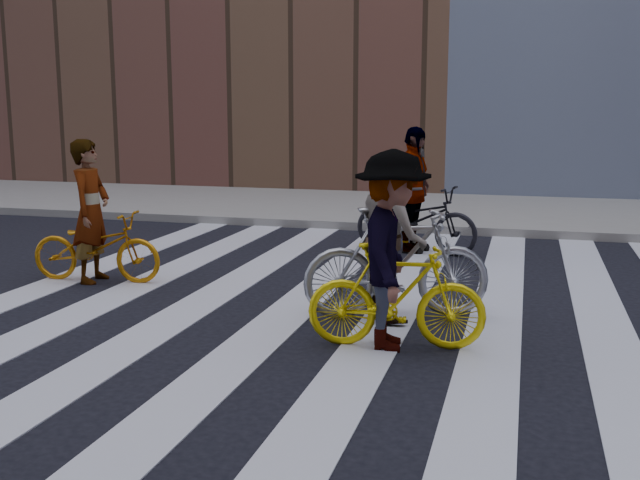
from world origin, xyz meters
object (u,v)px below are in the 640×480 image
at_px(bike_dark_rear, 416,219).
at_px(bike_yellow_left, 96,247).
at_px(bike_silver_mid, 397,263).
at_px(rider_right, 392,250).
at_px(rider_mid, 393,236).
at_px(rider_rear, 413,190).
at_px(rider_left, 91,211).
at_px(bike_yellow_right, 396,296).

bearing_deg(bike_dark_rear, bike_yellow_left, 143.06).
bearing_deg(bike_silver_mid, rider_right, 166.23).
xyz_separation_m(rider_mid, rider_rear, (-0.34, 3.68, 0.08)).
relative_size(bike_silver_mid, rider_left, 1.09).
relative_size(rider_left, rider_right, 0.99).
xyz_separation_m(bike_dark_rear, rider_right, (0.45, -4.68, 0.41)).
distance_m(rider_mid, rider_right, 1.02).
bearing_deg(bike_dark_rear, rider_right, -161.11).
height_order(bike_yellow_left, rider_rear, rider_rear).
height_order(bike_silver_mid, rider_left, rider_left).
relative_size(bike_yellow_right, rider_right, 0.89).
height_order(bike_yellow_left, rider_left, rider_left).
distance_m(bike_yellow_right, rider_left, 4.55).
relative_size(bike_yellow_left, rider_right, 0.93).
relative_size(bike_silver_mid, rider_right, 1.08).
distance_m(bike_yellow_right, rider_rear, 4.74).
xyz_separation_m(bike_yellow_right, bike_dark_rear, (-0.50, 4.68, 0.02)).
bearing_deg(rider_left, rider_mid, -104.25).
height_order(bike_yellow_right, rider_rear, rider_rear).
xyz_separation_m(bike_yellow_right, rider_rear, (-0.55, 4.68, 0.47)).
relative_size(rider_mid, rider_right, 0.96).
xyz_separation_m(bike_dark_rear, rider_mid, (0.29, -3.68, 0.37)).
distance_m(bike_silver_mid, bike_yellow_right, 1.03).
bearing_deg(bike_yellow_right, rider_right, 82.39).
relative_size(bike_dark_rear, rider_left, 1.08).
bearing_deg(bike_silver_mid, rider_rear, -14.28).
bearing_deg(rider_left, bike_yellow_right, -116.49).
distance_m(bike_yellow_left, rider_right, 4.46).
xyz_separation_m(rider_left, rider_right, (4.18, -1.63, 0.01)).
distance_m(rider_left, rider_rear, 4.78).
distance_m(bike_dark_rear, rider_right, 4.72).
bearing_deg(bike_dark_rear, rider_mid, -162.16).
distance_m(bike_yellow_left, bike_silver_mid, 4.06).
bearing_deg(bike_yellow_left, rider_right, -116.96).
distance_m(bike_silver_mid, rider_left, 4.12).
height_order(bike_silver_mid, bike_dark_rear, bike_silver_mid).
xyz_separation_m(bike_yellow_left, bike_dark_rear, (3.67, 3.05, 0.07)).
relative_size(rider_left, rider_mid, 1.03).
xyz_separation_m(rider_left, rider_mid, (4.01, -0.63, -0.03)).
distance_m(bike_dark_rear, rider_mid, 3.71).
bearing_deg(bike_dark_rear, rider_left, 142.68).
height_order(bike_dark_rear, rider_rear, rider_rear).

